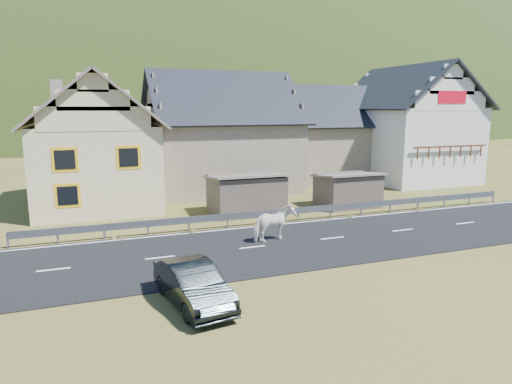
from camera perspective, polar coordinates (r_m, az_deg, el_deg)
name	(u,v)px	position (r m, az deg, el deg)	size (l,w,h in m)	color
ground	(332,239)	(21.76, 9.51, -5.81)	(160.00, 160.00, 0.00)	#404717
road	(332,239)	(21.76, 9.51, -5.76)	(60.00, 7.00, 0.04)	black
lane_markings	(332,238)	(21.75, 9.51, -5.70)	(60.00, 6.60, 0.01)	silver
guardrail	(298,211)	(24.77, 5.29, -2.36)	(28.10, 0.09, 0.75)	#93969B
shed_left	(246,194)	(26.45, -1.26, -0.30)	(4.30, 3.30, 2.40)	brown
shed_right	(348,190)	(28.81, 11.37, 0.19)	(3.80, 2.90, 2.20)	brown
house_cream	(94,136)	(30.07, -19.57, 6.67)	(7.80, 9.80, 8.30)	beige
house_stone_a	(221,127)	(34.41, -4.43, 8.11)	(10.80, 9.80, 8.90)	gray
house_stone_b	(326,129)	(40.17, 8.71, 7.80)	(9.80, 8.80, 8.10)	gray
house_white	(406,119)	(41.00, 18.26, 8.60)	(8.80, 10.80, 9.70)	silver
mountain	(126,170)	(200.33, -15.96, 2.65)	(440.00, 280.00, 260.00)	#233212
horse	(274,223)	(20.81, 2.26, -3.95)	(1.96, 0.89, 1.65)	white
car	(193,284)	(14.60, -7.88, -11.35)	(1.38, 3.97, 1.31)	black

